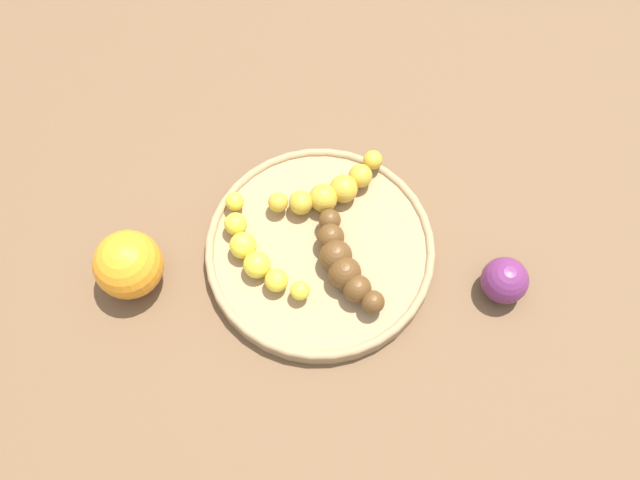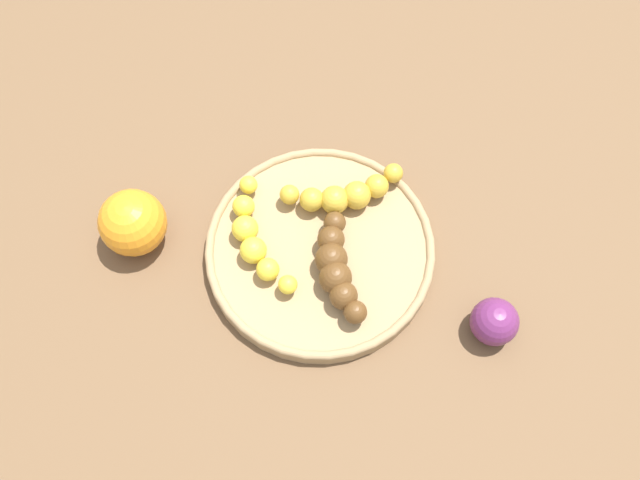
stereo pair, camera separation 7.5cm
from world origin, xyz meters
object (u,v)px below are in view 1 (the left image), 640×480
Objects in this scene: fruit_bowl at (320,249)px; plum_purple at (505,280)px; orange_fruit at (128,265)px; banana_spotted at (331,190)px; banana_overripe at (343,263)px; banana_yellow at (255,252)px.

fruit_bowl is 0.21m from plum_purple.
orange_fruit is at bearing 170.15° from fruit_bowl.
banana_spotted is at bearing 5.05° from orange_fruit.
plum_purple is at bearing 149.89° from banana_overripe.
banana_yellow is 0.14m from orange_fruit.
banana_overripe is at bearing -17.42° from orange_fruit.
banana_yellow is 2.82× the size of plum_purple.
plum_purple is at bearing -19.82° from orange_fruit.
plum_purple is (0.16, -0.07, -0.01)m from banana_overripe.
banana_spotted is at bearing 132.44° from plum_purple.
banana_spotted is (0.03, 0.06, 0.02)m from fruit_bowl.
plum_purple is at bearing 33.30° from banana_spotted.
banana_overripe reaches higher than fruit_bowl.
orange_fruit is (-0.13, 0.03, 0.00)m from banana_yellow.
banana_spotted is 0.98× the size of banana_yellow.
orange_fruit reaches higher than banana_overripe.
banana_overripe is 2.53× the size of plum_purple.
banana_spotted is 0.24m from orange_fruit.
orange_fruit is (-0.24, -0.02, 0.00)m from banana_spotted.
orange_fruit is at bearing -94.09° from banana_spotted.
fruit_bowl is at bearing -72.44° from banana_overripe.
plum_purple reaches higher than banana_yellow.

